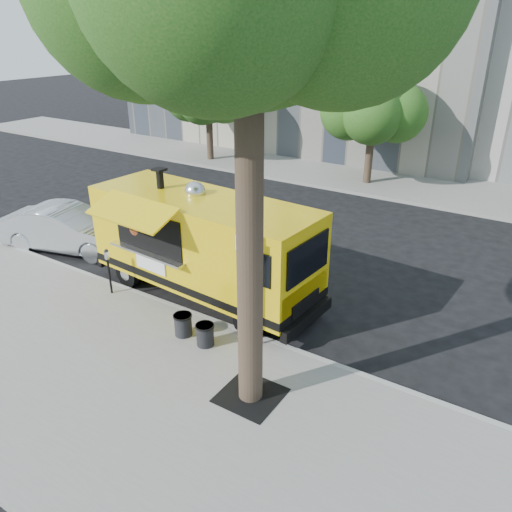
{
  "coord_description": "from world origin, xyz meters",
  "views": [
    {
      "loc": [
        6.99,
        -9.42,
        6.98
      ],
      "look_at": [
        0.93,
        0.0,
        1.75
      ],
      "focal_mm": 35.0,
      "sensor_mm": 36.0,
      "label": 1
    }
  ],
  "objects_px": {
    "far_tree_b": "(374,102)",
    "food_truck": "(202,243)",
    "far_tree_a": "(208,91)",
    "trash_bin_left": "(205,334)",
    "sign_post": "(241,284)",
    "trash_bin_right": "(183,324)",
    "parking_meter": "(108,266)",
    "sedan": "(69,229)"
  },
  "relations": [
    {
      "from": "trash_bin_left",
      "to": "far_tree_b",
      "type": "bearing_deg",
      "value": 96.79
    },
    {
      "from": "sign_post",
      "to": "parking_meter",
      "type": "distance_m",
      "value": 4.64
    },
    {
      "from": "food_truck",
      "to": "trash_bin_left",
      "type": "relative_size",
      "value": 13.07
    },
    {
      "from": "food_truck",
      "to": "parking_meter",
      "type": "bearing_deg",
      "value": -139.72
    },
    {
      "from": "parking_meter",
      "to": "trash_bin_right",
      "type": "height_order",
      "value": "parking_meter"
    },
    {
      "from": "sign_post",
      "to": "food_truck",
      "type": "relative_size",
      "value": 0.43
    },
    {
      "from": "sign_post",
      "to": "food_truck",
      "type": "distance_m",
      "value": 3.03
    },
    {
      "from": "trash_bin_right",
      "to": "far_tree_a",
      "type": "bearing_deg",
      "value": 125.35
    },
    {
      "from": "trash_bin_right",
      "to": "food_truck",
      "type": "bearing_deg",
      "value": 115.53
    },
    {
      "from": "food_truck",
      "to": "trash_bin_right",
      "type": "xyz_separation_m",
      "value": [
        0.96,
        -2.02,
        -1.15
      ]
    },
    {
      "from": "far_tree_a",
      "to": "sign_post",
      "type": "xyz_separation_m",
      "value": [
        11.55,
        -13.85,
        -1.93
      ]
    },
    {
      "from": "trash_bin_right",
      "to": "trash_bin_left",
      "type": "bearing_deg",
      "value": -3.43
    },
    {
      "from": "parking_meter",
      "to": "trash_bin_right",
      "type": "bearing_deg",
      "value": -9.3
    },
    {
      "from": "far_tree_b",
      "to": "food_truck",
      "type": "xyz_separation_m",
      "value": [
        0.07,
        -12.53,
        -2.24
      ]
    },
    {
      "from": "far_tree_a",
      "to": "far_tree_b",
      "type": "bearing_deg",
      "value": 2.54
    },
    {
      "from": "far_tree_b",
      "to": "trash_bin_right",
      "type": "distance_m",
      "value": 14.97
    },
    {
      "from": "sign_post",
      "to": "trash_bin_right",
      "type": "relative_size",
      "value": 5.5
    },
    {
      "from": "far_tree_a",
      "to": "sign_post",
      "type": "distance_m",
      "value": 18.14
    },
    {
      "from": "trash_bin_right",
      "to": "sign_post",
      "type": "bearing_deg",
      "value": 11.1
    },
    {
      "from": "trash_bin_left",
      "to": "sign_post",
      "type": "bearing_deg",
      "value": 22.64
    },
    {
      "from": "sign_post",
      "to": "trash_bin_right",
      "type": "height_order",
      "value": "sign_post"
    },
    {
      "from": "parking_meter",
      "to": "food_truck",
      "type": "xyz_separation_m",
      "value": [
        2.07,
        1.52,
        0.61
      ]
    },
    {
      "from": "sign_post",
      "to": "food_truck",
      "type": "height_order",
      "value": "food_truck"
    },
    {
      "from": "trash_bin_left",
      "to": "trash_bin_right",
      "type": "distance_m",
      "value": 0.7
    },
    {
      "from": "sign_post",
      "to": "trash_bin_left",
      "type": "bearing_deg",
      "value": -157.36
    },
    {
      "from": "sedan",
      "to": "trash_bin_left",
      "type": "distance_m",
      "value": 7.69
    },
    {
      "from": "far_tree_a",
      "to": "trash_bin_right",
      "type": "xyz_separation_m",
      "value": [
        10.03,
        -14.15,
        -3.33
      ]
    },
    {
      "from": "far_tree_b",
      "to": "trash_bin_right",
      "type": "relative_size",
      "value": 10.08
    },
    {
      "from": "parking_meter",
      "to": "sedan",
      "type": "xyz_separation_m",
      "value": [
        -3.66,
        1.54,
        -0.23
      ]
    },
    {
      "from": "far_tree_b",
      "to": "sign_post",
      "type": "distance_m",
      "value": 14.61
    },
    {
      "from": "sedan",
      "to": "food_truck",
      "type": "bearing_deg",
      "value": -105.53
    },
    {
      "from": "parking_meter",
      "to": "trash_bin_left",
      "type": "relative_size",
      "value": 2.49
    },
    {
      "from": "far_tree_a",
      "to": "trash_bin_left",
      "type": "distance_m",
      "value": 18.1
    },
    {
      "from": "sedan",
      "to": "trash_bin_right",
      "type": "xyz_separation_m",
      "value": [
        6.69,
        -2.04,
        -0.31
      ]
    },
    {
      "from": "parking_meter",
      "to": "sign_post",
      "type": "bearing_deg",
      "value": -2.52
    },
    {
      "from": "far_tree_b",
      "to": "parking_meter",
      "type": "bearing_deg",
      "value": -98.1
    },
    {
      "from": "trash_bin_left",
      "to": "parking_meter",
      "type": "bearing_deg",
      "value": 171.79
    },
    {
      "from": "far_tree_a",
      "to": "sedan",
      "type": "height_order",
      "value": "far_tree_a"
    },
    {
      "from": "sign_post",
      "to": "parking_meter",
      "type": "xyz_separation_m",
      "value": [
        -4.55,
        0.2,
        -0.87
      ]
    },
    {
      "from": "sign_post",
      "to": "sedan",
      "type": "height_order",
      "value": "sign_post"
    },
    {
      "from": "far_tree_a",
      "to": "trash_bin_left",
      "type": "relative_size",
      "value": 10.01
    },
    {
      "from": "sign_post",
      "to": "sedan",
      "type": "bearing_deg",
      "value": 168.0
    }
  ]
}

